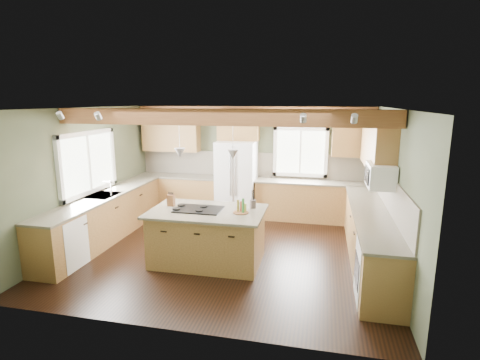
# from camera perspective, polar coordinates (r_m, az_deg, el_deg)

# --- Properties ---
(floor) EXTENTS (5.60, 5.60, 0.00)m
(floor) POSITION_cam_1_polar(r_m,az_deg,el_deg) (7.05, -2.04, -10.75)
(floor) COLOR black
(floor) RESTS_ON ground
(ceiling) EXTENTS (5.60, 5.60, 0.00)m
(ceiling) POSITION_cam_1_polar(r_m,az_deg,el_deg) (6.50, -2.22, 10.89)
(ceiling) COLOR silver
(ceiling) RESTS_ON wall_back
(wall_back) EXTENTS (5.60, 0.00, 5.60)m
(wall_back) POSITION_cam_1_polar(r_m,az_deg,el_deg) (9.05, 1.86, 2.97)
(wall_back) COLOR #444D37
(wall_back) RESTS_ON ground
(wall_left) EXTENTS (0.00, 5.00, 5.00)m
(wall_left) POSITION_cam_1_polar(r_m,az_deg,el_deg) (7.83, -22.38, 0.61)
(wall_left) COLOR #444D37
(wall_left) RESTS_ON ground
(wall_right) EXTENTS (0.00, 5.00, 5.00)m
(wall_right) POSITION_cam_1_polar(r_m,az_deg,el_deg) (6.55, 22.32, -1.49)
(wall_right) COLOR #444D37
(wall_right) RESTS_ON ground
(ceiling_beam) EXTENTS (5.55, 0.26, 0.26)m
(ceiling_beam) POSITION_cam_1_polar(r_m,az_deg,el_deg) (6.01, -3.45, 9.54)
(ceiling_beam) COLOR brown
(ceiling_beam) RESTS_ON ceiling
(soffit_trim) EXTENTS (5.55, 0.20, 0.10)m
(soffit_trim) POSITION_cam_1_polar(r_m,az_deg,el_deg) (8.84, 1.79, 10.83)
(soffit_trim) COLOR brown
(soffit_trim) RESTS_ON ceiling
(backsplash_back) EXTENTS (5.58, 0.03, 0.58)m
(backsplash_back) POSITION_cam_1_polar(r_m,az_deg,el_deg) (9.05, 1.83, 2.39)
(backsplash_back) COLOR brown
(backsplash_back) RESTS_ON wall_back
(backsplash_right) EXTENTS (0.03, 3.70, 0.58)m
(backsplash_right) POSITION_cam_1_polar(r_m,az_deg,el_deg) (6.62, 22.06, -2.15)
(backsplash_right) COLOR brown
(backsplash_right) RESTS_ON wall_right
(base_cab_back_left) EXTENTS (2.02, 0.60, 0.88)m
(base_cab_back_left) POSITION_cam_1_polar(r_m,az_deg,el_deg) (9.44, -9.27, -2.14)
(base_cab_back_left) COLOR brown
(base_cab_back_left) RESTS_ON floor
(counter_back_left) EXTENTS (2.06, 0.64, 0.04)m
(counter_back_left) POSITION_cam_1_polar(r_m,az_deg,el_deg) (9.34, -9.37, 0.60)
(counter_back_left) COLOR #443E32
(counter_back_left) RESTS_ON base_cab_back_left
(base_cab_back_right) EXTENTS (2.62, 0.60, 0.88)m
(base_cab_back_right) POSITION_cam_1_polar(r_m,az_deg,el_deg) (8.79, 11.05, -3.27)
(base_cab_back_right) COLOR brown
(base_cab_back_right) RESTS_ON floor
(counter_back_right) EXTENTS (2.66, 0.64, 0.04)m
(counter_back_right) POSITION_cam_1_polar(r_m,az_deg,el_deg) (8.68, 11.17, -0.34)
(counter_back_right) COLOR #443E32
(counter_back_right) RESTS_ON base_cab_back_right
(base_cab_left) EXTENTS (0.60, 3.70, 0.88)m
(base_cab_left) POSITION_cam_1_polar(r_m,az_deg,el_deg) (7.91, -19.88, -5.52)
(base_cab_left) COLOR brown
(base_cab_left) RESTS_ON floor
(counter_left) EXTENTS (0.64, 3.74, 0.04)m
(counter_left) POSITION_cam_1_polar(r_m,az_deg,el_deg) (7.79, -20.12, -2.29)
(counter_left) COLOR #443E32
(counter_left) RESTS_ON base_cab_left
(base_cab_right) EXTENTS (0.60, 3.70, 0.88)m
(base_cab_right) POSITION_cam_1_polar(r_m,az_deg,el_deg) (6.79, 19.15, -8.36)
(base_cab_right) COLOR brown
(base_cab_right) RESTS_ON floor
(counter_right) EXTENTS (0.64, 3.74, 0.04)m
(counter_right) POSITION_cam_1_polar(r_m,az_deg,el_deg) (6.65, 19.42, -4.64)
(counter_right) COLOR #443E32
(counter_right) RESTS_ON base_cab_right
(upper_cab_back_left) EXTENTS (1.40, 0.35, 0.90)m
(upper_cab_back_left) POSITION_cam_1_polar(r_m,az_deg,el_deg) (9.38, -10.45, 7.10)
(upper_cab_back_left) COLOR brown
(upper_cab_back_left) RESTS_ON wall_back
(upper_cab_over_fridge) EXTENTS (0.96, 0.35, 0.70)m
(upper_cab_over_fridge) POSITION_cam_1_polar(r_m,az_deg,el_deg) (8.85, -0.25, 8.30)
(upper_cab_over_fridge) COLOR brown
(upper_cab_over_fridge) RESTS_ON wall_back
(upper_cab_right) EXTENTS (0.35, 2.20, 0.90)m
(upper_cab_right) POSITION_cam_1_polar(r_m,az_deg,el_deg) (7.29, 20.21, 5.17)
(upper_cab_right) COLOR brown
(upper_cab_right) RESTS_ON wall_right
(upper_cab_back_corner) EXTENTS (0.90, 0.35, 0.90)m
(upper_cab_back_corner) POSITION_cam_1_polar(r_m,az_deg,el_deg) (8.67, 16.87, 6.38)
(upper_cab_back_corner) COLOR brown
(upper_cab_back_corner) RESTS_ON wall_back
(window_left) EXTENTS (0.04, 1.60, 1.05)m
(window_left) POSITION_cam_1_polar(r_m,az_deg,el_deg) (7.82, -22.20, 2.47)
(window_left) COLOR white
(window_left) RESTS_ON wall_left
(window_back) EXTENTS (1.10, 0.04, 1.00)m
(window_back) POSITION_cam_1_polar(r_m,az_deg,el_deg) (8.86, 9.19, 4.25)
(window_back) COLOR white
(window_back) RESTS_ON wall_back
(sink) EXTENTS (0.50, 0.65, 0.03)m
(sink) POSITION_cam_1_polar(r_m,az_deg,el_deg) (7.79, -20.12, -2.25)
(sink) COLOR #262628
(sink) RESTS_ON counter_left
(faucet) EXTENTS (0.02, 0.02, 0.28)m
(faucet) POSITION_cam_1_polar(r_m,az_deg,el_deg) (7.66, -19.06, -1.29)
(faucet) COLOR #B2B2B7
(faucet) RESTS_ON sink
(dishwasher) EXTENTS (0.60, 0.60, 0.84)m
(dishwasher) POSITION_cam_1_polar(r_m,az_deg,el_deg) (6.91, -25.56, -8.64)
(dishwasher) COLOR white
(dishwasher) RESTS_ON floor
(oven) EXTENTS (0.60, 0.72, 0.84)m
(oven) POSITION_cam_1_polar(r_m,az_deg,el_deg) (5.60, 20.53, -13.03)
(oven) COLOR white
(oven) RESTS_ON floor
(microwave) EXTENTS (0.40, 0.70, 0.38)m
(microwave) POSITION_cam_1_polar(r_m,az_deg,el_deg) (6.42, 20.64, 0.65)
(microwave) COLOR white
(microwave) RESTS_ON wall_right
(pendant_left) EXTENTS (0.18, 0.18, 0.16)m
(pendant_left) POSITION_cam_1_polar(r_m,az_deg,el_deg) (6.27, -9.15, 4.10)
(pendant_left) COLOR #B2B2B7
(pendant_left) RESTS_ON ceiling
(pendant_right) EXTENTS (0.18, 0.18, 0.16)m
(pendant_right) POSITION_cam_1_polar(r_m,az_deg,el_deg) (6.01, -1.08, 3.90)
(pendant_right) COLOR #B2B2B7
(pendant_right) RESTS_ON ceiling
(refrigerator) EXTENTS (0.90, 0.74, 1.80)m
(refrigerator) POSITION_cam_1_polar(r_m,az_deg,el_deg) (8.82, -0.53, 0.09)
(refrigerator) COLOR silver
(refrigerator) RESTS_ON floor
(island) EXTENTS (1.81, 1.12, 0.88)m
(island) POSITION_cam_1_polar(r_m,az_deg,el_deg) (6.49, -4.96, -8.69)
(island) COLOR brown
(island) RESTS_ON floor
(island_top) EXTENTS (1.93, 1.24, 0.04)m
(island_top) POSITION_cam_1_polar(r_m,az_deg,el_deg) (6.34, -5.03, -4.79)
(island_top) COLOR #443E32
(island_top) RESTS_ON island
(cooktop) EXTENTS (0.79, 0.53, 0.02)m
(cooktop) POSITION_cam_1_polar(r_m,az_deg,el_deg) (6.37, -6.33, -4.44)
(cooktop) COLOR black
(cooktop) RESTS_ON island_top
(knife_block) EXTENTS (0.12, 0.09, 0.20)m
(knife_block) POSITION_cam_1_polar(r_m,az_deg,el_deg) (6.66, -10.47, -3.05)
(knife_block) COLOR brown
(knife_block) RESTS_ON island_top
(utensil_crock) EXTENTS (0.12, 0.12, 0.15)m
(utensil_crock) POSITION_cam_1_polar(r_m,az_deg,el_deg) (6.42, 1.98, -3.67)
(utensil_crock) COLOR #38322D
(utensil_crock) RESTS_ON island_top
(bottle_tray) EXTENTS (0.26, 0.26, 0.24)m
(bottle_tray) POSITION_cam_1_polar(r_m,az_deg,el_deg) (6.14, 0.13, -3.97)
(bottle_tray) COLOR brown
(bottle_tray) RESTS_ON island_top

